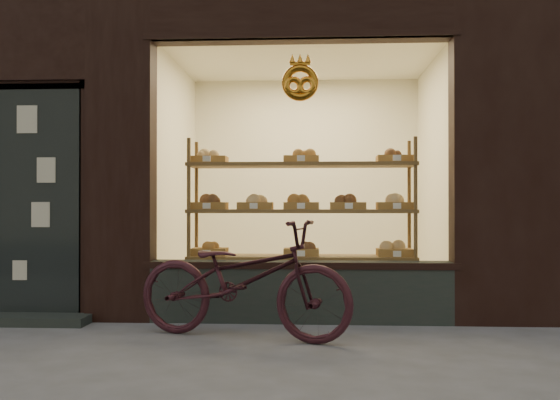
{
  "coord_description": "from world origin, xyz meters",
  "views": [
    {
      "loc": [
        0.58,
        -3.52,
        1.06
      ],
      "look_at": [
        0.27,
        2.0,
        1.1
      ],
      "focal_mm": 40.0,
      "sensor_mm": 36.0,
      "label": 1
    }
  ],
  "objects": [
    {
      "name": "display_shelf",
      "position": [
        0.45,
        2.55,
        0.85
      ],
      "size": [
        2.2,
        0.45,
        1.7
      ],
      "color": "brown",
      "rests_on": "ground"
    },
    {
      "name": "ground",
      "position": [
        0.0,
        0.0,
        0.0
      ],
      "size": [
        90.0,
        90.0,
        0.0
      ],
      "primitive_type": "plane",
      "color": "#545454"
    },
    {
      "name": "bicycle",
      "position": [
        0.01,
        1.41,
        0.47
      ],
      "size": [
        1.9,
        1.09,
        0.94
      ],
      "primitive_type": "imported",
      "rotation": [
        0.0,
        0.0,
        1.3
      ],
      "color": "black",
      "rests_on": "ground"
    }
  ]
}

